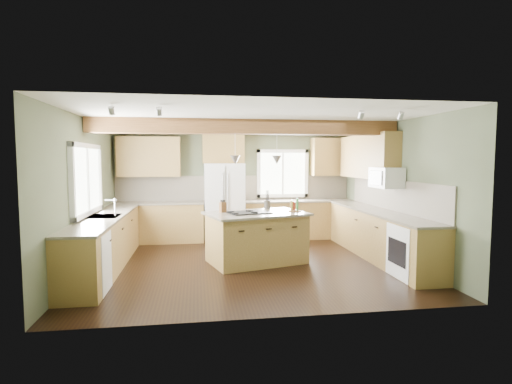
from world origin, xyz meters
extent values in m
plane|color=black|center=(0.00, 0.00, 0.00)|extent=(5.60, 5.60, 0.00)
plane|color=silver|center=(0.00, 0.00, 2.60)|extent=(5.60, 5.60, 0.00)
plane|color=#484E37|center=(0.00, 2.50, 1.30)|extent=(5.60, 0.00, 5.60)
plane|color=#484E37|center=(-2.80, 0.00, 1.30)|extent=(0.00, 5.00, 5.00)
plane|color=#484E37|center=(2.80, 0.00, 1.30)|extent=(0.00, 5.00, 5.00)
cube|color=#533117|center=(0.00, 0.10, 2.47)|extent=(5.55, 0.26, 0.26)
cube|color=#533117|center=(0.00, 2.40, 2.54)|extent=(5.55, 0.20, 0.10)
cube|color=brown|center=(0.00, 2.48, 1.21)|extent=(5.58, 0.03, 0.58)
cube|color=brown|center=(2.78, 0.05, 1.21)|extent=(0.03, 3.70, 0.58)
cube|color=brown|center=(-1.79, 2.20, 0.44)|extent=(2.02, 0.60, 0.88)
cube|color=#4D4539|center=(-1.79, 2.20, 0.90)|extent=(2.06, 0.64, 0.04)
cube|color=brown|center=(1.49, 2.20, 0.44)|extent=(2.62, 0.60, 0.88)
cube|color=#4D4539|center=(1.49, 2.20, 0.90)|extent=(2.66, 0.64, 0.04)
cube|color=brown|center=(-2.50, 0.05, 0.44)|extent=(0.60, 3.70, 0.88)
cube|color=#4D4539|center=(-2.50, 0.05, 0.90)|extent=(0.64, 3.74, 0.04)
cube|color=brown|center=(2.50, 0.05, 0.44)|extent=(0.60, 3.70, 0.88)
cube|color=#4D4539|center=(2.50, 0.05, 0.90)|extent=(0.64, 3.74, 0.04)
cube|color=brown|center=(-1.99, 2.33, 1.95)|extent=(1.40, 0.35, 0.90)
cube|color=brown|center=(-0.30, 2.33, 2.15)|extent=(0.96, 0.35, 0.70)
cube|color=brown|center=(2.62, 0.90, 1.95)|extent=(0.35, 2.20, 0.90)
cube|color=brown|center=(2.30, 2.33, 1.95)|extent=(0.90, 0.35, 0.90)
cube|color=white|center=(-2.78, 0.05, 1.55)|extent=(0.04, 1.60, 1.05)
cube|color=white|center=(1.15, 2.48, 1.55)|extent=(1.10, 0.04, 1.00)
cube|color=#262628|center=(-2.50, 0.05, 0.91)|extent=(0.50, 0.65, 0.03)
cylinder|color=#B2B2B7|center=(-2.32, 0.05, 1.05)|extent=(0.02, 0.02, 0.28)
cube|color=white|center=(-2.49, -1.25, 0.43)|extent=(0.60, 0.60, 0.84)
cube|color=white|center=(2.49, -1.25, 0.43)|extent=(0.60, 0.72, 0.84)
cube|color=white|center=(2.58, -0.05, 1.55)|extent=(0.40, 0.70, 0.38)
cone|color=#B2B2B7|center=(-0.25, -0.01, 1.88)|extent=(0.18, 0.18, 0.16)
cone|color=#B2B2B7|center=(0.55, 0.21, 1.88)|extent=(0.18, 0.18, 0.16)
cube|color=silver|center=(-0.30, 2.12, 0.90)|extent=(0.90, 0.74, 1.80)
cube|color=brown|center=(0.15, 0.10, 0.44)|extent=(1.87, 1.42, 0.88)
cube|color=#4D4539|center=(0.15, 0.10, 0.90)|extent=(2.00, 1.56, 0.04)
cube|color=black|center=(0.02, 0.06, 0.93)|extent=(0.82, 0.66, 0.02)
cube|color=brown|center=(-0.45, 0.23, 1.01)|extent=(0.14, 0.13, 0.19)
cylinder|color=#38322D|center=(0.45, 0.66, 1.00)|extent=(0.16, 0.16, 0.16)
camera|label=1|loc=(-0.92, -7.04, 1.88)|focal=28.00mm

